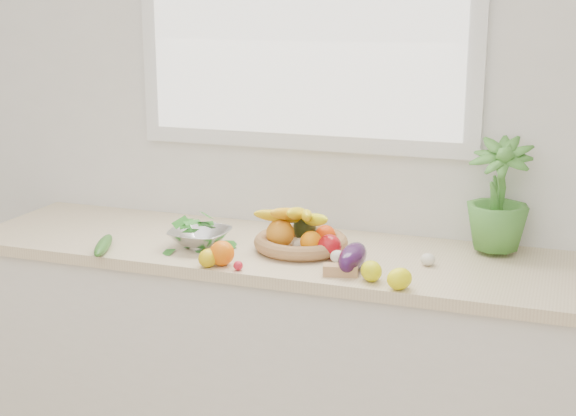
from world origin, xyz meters
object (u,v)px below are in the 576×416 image
(apple, at_px, (329,246))
(fruit_basket, at_px, (300,236))
(cucumber, at_px, (103,245))
(eggplant, at_px, (353,257))
(potted_herb, at_px, (498,194))
(colander_with_spinach, at_px, (200,232))

(apple, relative_size, fruit_basket, 0.24)
(apple, xyz_separation_m, cucumber, (-0.75, -0.19, -0.02))
(eggplant, height_order, potted_herb, potted_herb)
(eggplant, xyz_separation_m, colander_with_spinach, (-0.56, 0.05, 0.01))
(apple, distance_m, fruit_basket, 0.14)
(potted_herb, relative_size, fruit_basket, 1.14)
(potted_herb, height_order, colander_with_spinach, potted_herb)
(potted_herb, xyz_separation_m, colander_with_spinach, (-0.98, -0.28, -0.15))
(cucumber, xyz_separation_m, potted_herb, (1.27, 0.43, 0.19))
(apple, distance_m, colander_with_spinach, 0.46)
(cucumber, bearing_deg, fruit_basket, 21.16)
(apple, bearing_deg, eggplant, -40.98)
(eggplant, bearing_deg, potted_herb, 39.29)
(apple, xyz_separation_m, potted_herb, (0.52, 0.25, 0.17))
(eggplant, xyz_separation_m, fruit_basket, (-0.23, 0.15, 0.01))
(potted_herb, bearing_deg, eggplant, -140.71)
(apple, xyz_separation_m, colander_with_spinach, (-0.46, -0.04, 0.02))
(apple, distance_m, cucumber, 0.78)
(cucumber, bearing_deg, apple, 13.96)
(apple, bearing_deg, potted_herb, 25.46)
(cucumber, relative_size, potted_herb, 0.61)
(potted_herb, distance_m, colander_with_spinach, 1.03)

